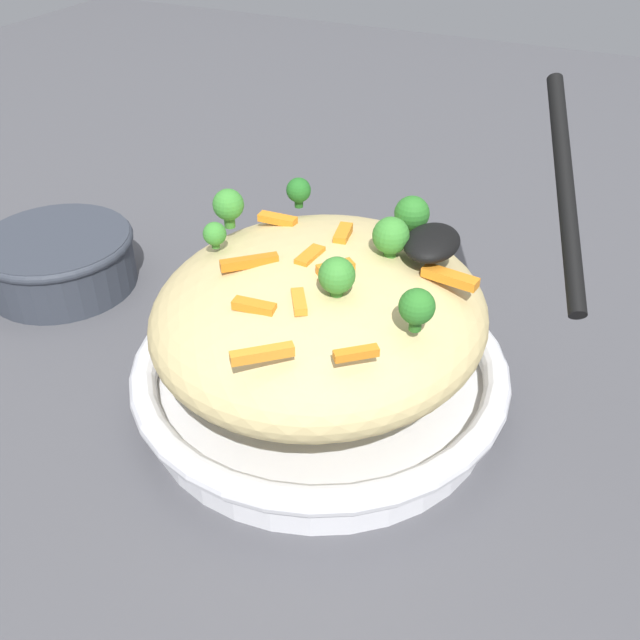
{
  "coord_description": "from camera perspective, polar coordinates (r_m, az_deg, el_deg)",
  "views": [
    {
      "loc": [
        -0.41,
        -0.19,
        0.4
      ],
      "look_at": [
        0.0,
        0.0,
        0.08
      ],
      "focal_mm": 40.5,
      "sensor_mm": 36.0,
      "label": 1
    }
  ],
  "objects": [
    {
      "name": "pasta_mound",
      "position": [
        0.55,
        -0.0,
        0.67
      ],
      "size": [
        0.27,
        0.25,
        0.09
      ],
      "primitive_type": "ellipsoid",
      "color": "#D1BA7A",
      "rests_on": "serving_bowl"
    },
    {
      "name": "broccoli_floret_5",
      "position": [
        0.49,
        1.34,
        3.51
      ],
      "size": [
        0.03,
        0.03,
        0.03
      ],
      "color": "#377928",
      "rests_on": "pasta_mound"
    },
    {
      "name": "carrot_piece_6",
      "position": [
        0.49,
        -1.67,
        1.47
      ],
      "size": [
        0.03,
        0.02,
        0.01
      ],
      "primitive_type": "cube",
      "rotation": [
        0.0,
        0.0,
        3.71
      ],
      "color": "orange",
      "rests_on": "pasta_mound"
    },
    {
      "name": "ground_plane",
      "position": [
        0.61,
        -0.0,
        -6.3
      ],
      "size": [
        2.4,
        2.4,
        0.0
      ],
      "primitive_type": "plane",
      "color": "#4C4C51"
    },
    {
      "name": "carrot_piece_7",
      "position": [
        0.52,
        10.24,
        3.34
      ],
      "size": [
        0.02,
        0.04,
        0.01
      ],
      "primitive_type": "cube",
      "rotation": [
        0.0,
        0.0,
        1.44
      ],
      "color": "orange",
      "rests_on": "pasta_mound"
    },
    {
      "name": "broccoli_floret_3",
      "position": [
        0.56,
        -8.32,
        6.73
      ],
      "size": [
        0.02,
        0.02,
        0.02
      ],
      "color": "#377928",
      "rests_on": "pasta_mound"
    },
    {
      "name": "carrot_piece_5",
      "position": [
        0.56,
        2.02,
        6.77
      ],
      "size": [
        0.03,
        0.02,
        0.01
      ],
      "primitive_type": "cube",
      "rotation": [
        0.0,
        0.0,
        3.34
      ],
      "color": "orange",
      "rests_on": "pasta_mound"
    },
    {
      "name": "broccoli_floret_4",
      "position": [
        0.61,
        -1.7,
        10.18
      ],
      "size": [
        0.02,
        0.02,
        0.03
      ],
      "color": "#205B1C",
      "rests_on": "pasta_mound"
    },
    {
      "name": "serving_bowl",
      "position": [
        0.59,
        -0.0,
        -4.4
      ],
      "size": [
        0.3,
        0.3,
        0.05
      ],
      "color": "silver",
      "rests_on": "ground_plane"
    },
    {
      "name": "broccoli_floret_6",
      "position": [
        0.58,
        -7.25,
        8.97
      ],
      "size": [
        0.03,
        0.03,
        0.03
      ],
      "color": "#377928",
      "rests_on": "pasta_mound"
    },
    {
      "name": "broccoli_floret_1",
      "position": [
        0.54,
        5.62,
        6.61
      ],
      "size": [
        0.03,
        0.03,
        0.03
      ],
      "color": "#377928",
      "rests_on": "pasta_mound"
    },
    {
      "name": "carrot_piece_8",
      "position": [
        0.51,
        1.23,
        4.07
      ],
      "size": [
        0.03,
        0.03,
        0.01
      ],
      "primitive_type": "cube",
      "rotation": [
        0.0,
        0.0,
        2.42
      ],
      "color": "orange",
      "rests_on": "pasta_mound"
    },
    {
      "name": "broccoli_floret_0",
      "position": [
        0.46,
        7.66,
        1.01
      ],
      "size": [
        0.02,
        0.02,
        0.03
      ],
      "color": "#296820",
      "rests_on": "pasta_mound"
    },
    {
      "name": "carrot_piece_0",
      "position": [
        0.44,
        -4.59,
        -2.68
      ],
      "size": [
        0.03,
        0.03,
        0.01
      ],
      "primitive_type": "cube",
      "rotation": [
        0.0,
        0.0,
        5.43
      ],
      "color": "orange",
      "rests_on": "pasta_mound"
    },
    {
      "name": "carrot_piece_1",
      "position": [
        0.53,
        -0.73,
        5.14
      ],
      "size": [
        0.03,
        0.01,
        0.01
      ],
      "primitive_type": "cube",
      "rotation": [
        0.0,
        0.0,
        3.06
      ],
      "color": "orange",
      "rests_on": "pasta_mound"
    },
    {
      "name": "carrot_piece_4",
      "position": [
        0.49,
        -5.23,
        1.08
      ],
      "size": [
        0.01,
        0.03,
        0.01
      ],
      "primitive_type": "cube",
      "rotation": [
        0.0,
        0.0,
        1.67
      ],
      "color": "orange",
      "rests_on": "pasta_mound"
    },
    {
      "name": "serving_spoon",
      "position": [
        0.54,
        12.93,
        7.69
      ],
      "size": [
        0.17,
        0.14,
        0.11
      ],
      "color": "black",
      "rests_on": "pasta_mound"
    },
    {
      "name": "carrot_piece_2",
      "position": [
        0.44,
        2.87,
        -2.64
      ],
      "size": [
        0.02,
        0.03,
        0.01
      ],
      "primitive_type": "cube",
      "rotation": [
        0.0,
        0.0,
        5.41
      ],
      "color": "orange",
      "rests_on": "pasta_mound"
    },
    {
      "name": "companion_bowl",
      "position": [
        0.78,
        -19.93,
        4.67
      ],
      "size": [
        0.15,
        0.15,
        0.06
      ],
      "color": "#333842",
      "rests_on": "ground_plane"
    },
    {
      "name": "carrot_piece_3",
      "position": [
        0.6,
        -3.37,
        7.97
      ],
      "size": [
        0.01,
        0.03,
        0.01
      ],
      "primitive_type": "cube",
      "rotation": [
        0.0,
        0.0,
        1.62
      ],
      "color": "orange",
      "rests_on": "pasta_mound"
    },
    {
      "name": "broccoli_floret_2",
      "position": [
        0.57,
        7.27,
        8.28
      ],
      "size": [
        0.03,
        0.03,
        0.03
      ],
      "color": "#296820",
      "rests_on": "pasta_mound"
    },
    {
      "name": "carrot_piece_9",
      "position": [
        0.53,
        -5.61,
        4.58
      ],
      "size": [
        0.03,
        0.04,
        0.01
      ],
      "primitive_type": "cube",
      "rotation": [
        0.0,
        0.0,
        2.3
      ],
      "color": "orange",
      "rests_on": "pasta_mound"
    }
  ]
}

